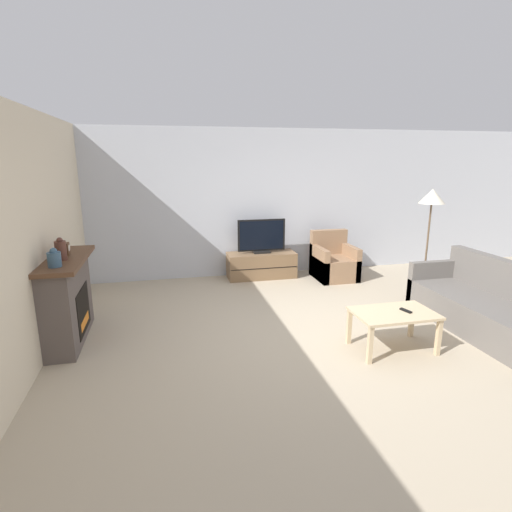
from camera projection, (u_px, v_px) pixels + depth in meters
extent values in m
plane|color=tan|center=(306.00, 336.00, 4.98)|extent=(24.00, 24.00, 0.00)
cube|color=silver|center=(254.00, 203.00, 7.41)|extent=(12.00, 0.06, 2.70)
cube|color=beige|center=(24.00, 242.00, 3.99)|extent=(0.06, 12.00, 2.70)
cube|color=#564C47|center=(67.00, 302.00, 4.78)|extent=(0.33, 1.24, 0.98)
cube|color=black|center=(84.00, 310.00, 4.84)|extent=(0.01, 0.68, 0.54)
cube|color=orange|center=(85.00, 321.00, 4.88)|extent=(0.01, 0.48, 0.11)
cube|color=brown|center=(65.00, 260.00, 4.66)|extent=(0.45, 1.36, 0.05)
cylinder|color=#385670|center=(54.00, 260.00, 4.25)|extent=(0.14, 0.14, 0.16)
sphere|color=#385670|center=(53.00, 251.00, 4.22)|extent=(0.08, 0.08, 0.08)
cylinder|color=#512D23|center=(61.00, 251.00, 4.53)|extent=(0.12, 0.12, 0.22)
sphere|color=#512D23|center=(60.00, 240.00, 4.50)|extent=(0.07, 0.07, 0.07)
cube|color=brown|center=(66.00, 249.00, 4.76)|extent=(0.07, 0.11, 0.15)
cylinder|color=white|center=(69.00, 248.00, 4.77)|extent=(0.00, 0.08, 0.08)
cube|color=brown|center=(261.00, 265.00, 7.40)|extent=(1.25, 0.47, 0.47)
cube|color=black|center=(265.00, 268.00, 7.18)|extent=(1.23, 0.01, 0.01)
cube|color=black|center=(261.00, 252.00, 7.34)|extent=(0.31, 0.18, 0.04)
cube|color=black|center=(262.00, 235.00, 7.27)|extent=(0.88, 0.03, 0.58)
cube|color=black|center=(262.00, 235.00, 7.25)|extent=(0.81, 0.01, 0.52)
cube|color=#937051|center=(334.00, 268.00, 7.34)|extent=(0.70, 0.76, 0.40)
cube|color=#937051|center=(329.00, 242.00, 7.53)|extent=(0.70, 0.14, 0.46)
cube|color=#937051|center=(319.00, 263.00, 7.25)|extent=(0.10, 0.76, 0.61)
cube|color=#937051|center=(350.00, 262.00, 7.39)|extent=(0.10, 0.76, 0.61)
cube|color=#CCB289|center=(394.00, 313.00, 4.55)|extent=(0.92, 0.58, 0.03)
cube|color=#CCB289|center=(370.00, 345.00, 4.28)|extent=(0.05, 0.05, 0.43)
cube|color=#CCB289|center=(438.00, 337.00, 4.46)|extent=(0.05, 0.05, 0.43)
cube|color=#CCB289|center=(349.00, 326.00, 4.75)|extent=(0.05, 0.05, 0.43)
cube|color=#CCB289|center=(412.00, 320.00, 4.94)|extent=(0.05, 0.05, 0.43)
cube|color=black|center=(406.00, 311.00, 4.56)|extent=(0.08, 0.16, 0.02)
cube|color=#66605B|center=(490.00, 318.00, 5.00)|extent=(0.85, 2.29, 0.42)
cube|color=#66605B|center=(434.00, 283.00, 6.01)|extent=(0.85, 0.11, 0.68)
cylinder|color=black|center=(422.00, 297.00, 6.38)|extent=(0.30, 0.30, 0.01)
cylinder|color=brown|center=(426.00, 251.00, 6.20)|extent=(0.03, 0.03, 1.48)
cone|color=beige|center=(432.00, 196.00, 6.00)|extent=(0.38, 0.38, 0.22)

